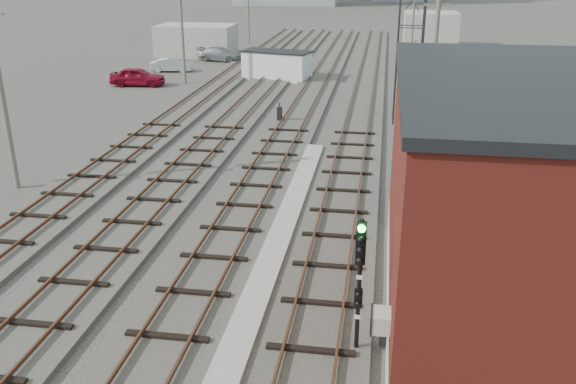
% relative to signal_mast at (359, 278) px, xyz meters
% --- Properties ---
extents(ground, '(320.00, 320.00, 0.00)m').
position_rel_signal_mast_xyz_m(ground, '(-3.70, 50.23, -2.32)').
color(ground, '#282621').
rests_on(ground, ground).
extents(track_right, '(3.20, 90.00, 0.39)m').
position_rel_signal_mast_xyz_m(track_right, '(-1.20, 29.23, -2.21)').
color(track_right, '#332D28').
rests_on(track_right, ground).
extents(track_mid_right, '(3.20, 90.00, 0.39)m').
position_rel_signal_mast_xyz_m(track_mid_right, '(-5.20, 29.23, -2.21)').
color(track_mid_right, '#332D28').
rests_on(track_mid_right, ground).
extents(track_mid_left, '(3.20, 90.00, 0.39)m').
position_rel_signal_mast_xyz_m(track_mid_left, '(-9.20, 29.23, -2.21)').
color(track_mid_left, '#332D28').
rests_on(track_mid_left, ground).
extents(track_left, '(3.20, 90.00, 0.39)m').
position_rel_signal_mast_xyz_m(track_left, '(-13.20, 29.23, -2.21)').
color(track_left, '#332D28').
rests_on(track_left, ground).
extents(platform_curb, '(0.90, 28.00, 0.26)m').
position_rel_signal_mast_xyz_m(platform_curb, '(-3.20, 4.23, -2.19)').
color(platform_curb, gray).
rests_on(platform_curb, ground).
extents(brick_building, '(6.54, 12.20, 7.22)m').
position_rel_signal_mast_xyz_m(brick_building, '(3.80, 2.23, 1.31)').
color(brick_building, gray).
rests_on(brick_building, ground).
extents(lattice_tower, '(1.60, 1.60, 15.00)m').
position_rel_signal_mast_xyz_m(lattice_tower, '(1.80, 25.23, 5.18)').
color(lattice_tower, black).
rests_on(lattice_tower, ground).
extents(utility_pole_left_a, '(1.80, 0.24, 9.00)m').
position_rel_signal_mast_xyz_m(utility_pole_left_a, '(-16.20, 10.23, 2.48)').
color(utility_pole_left_a, '#595147').
rests_on(utility_pole_left_a, ground).
extents(utility_pole_left_b, '(1.80, 0.24, 9.00)m').
position_rel_signal_mast_xyz_m(utility_pole_left_b, '(-16.20, 35.23, 2.48)').
color(utility_pole_left_b, '#595147').
rests_on(utility_pole_left_b, ground).
extents(utility_pole_left_c, '(1.80, 0.24, 9.00)m').
position_rel_signal_mast_xyz_m(utility_pole_left_c, '(-16.20, 60.23, 2.48)').
color(utility_pole_left_c, '#595147').
rests_on(utility_pole_left_c, ground).
extents(utility_pole_right_a, '(1.80, 0.24, 9.00)m').
position_rel_signal_mast_xyz_m(utility_pole_right_a, '(2.80, 18.23, 2.48)').
color(utility_pole_right_a, '#595147').
rests_on(utility_pole_right_a, ground).
extents(utility_pole_right_b, '(1.80, 0.24, 9.00)m').
position_rel_signal_mast_xyz_m(utility_pole_right_b, '(2.80, 48.23, 2.48)').
color(utility_pole_right_b, '#595147').
rests_on(utility_pole_right_b, ground).
extents(shed_left, '(8.00, 5.00, 3.20)m').
position_rel_signal_mast_xyz_m(shed_left, '(-19.70, 50.23, -0.72)').
color(shed_left, gray).
rests_on(shed_left, ground).
extents(shed_right, '(6.00, 6.00, 4.00)m').
position_rel_signal_mast_xyz_m(shed_right, '(5.30, 60.23, -0.32)').
color(shed_right, gray).
rests_on(shed_right, ground).
extents(signal_mast, '(0.40, 0.41, 3.96)m').
position_rel_signal_mast_xyz_m(signal_mast, '(0.00, 0.00, 0.00)').
color(signal_mast, gray).
rests_on(signal_mast, ground).
extents(switch_stand, '(0.32, 0.32, 1.25)m').
position_rel_signal_mast_xyz_m(switch_stand, '(-6.15, 23.64, -1.73)').
color(switch_stand, black).
rests_on(switch_stand, ground).
extents(site_trailer, '(6.31, 3.92, 2.47)m').
position_rel_signal_mast_xyz_m(site_trailer, '(-8.88, 38.18, -1.07)').
color(site_trailer, silver).
rests_on(site_trailer, ground).
extents(car_red, '(4.61, 2.23, 1.52)m').
position_rel_signal_mast_xyz_m(car_red, '(-19.74, 33.68, -1.56)').
color(car_red, maroon).
rests_on(car_red, ground).
extents(car_silver, '(3.91, 1.92, 1.23)m').
position_rel_signal_mast_xyz_m(car_silver, '(-19.19, 40.39, -1.70)').
color(car_silver, '#B0B2B8').
rests_on(car_silver, ground).
extents(car_grey, '(5.00, 2.84, 1.37)m').
position_rel_signal_mast_xyz_m(car_grey, '(-16.28, 47.01, -1.64)').
color(car_grey, gray).
rests_on(car_grey, ground).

